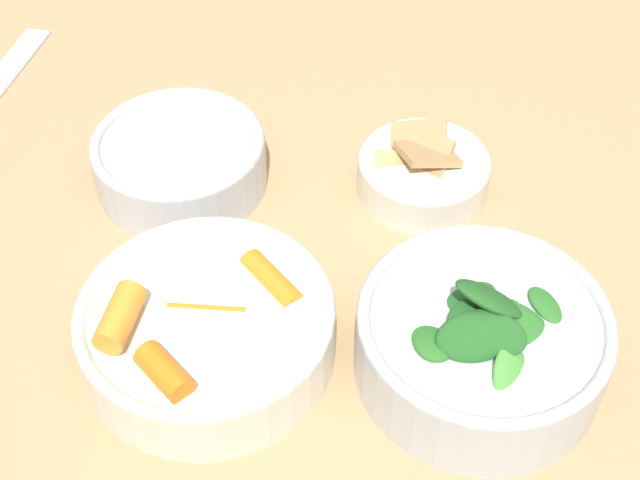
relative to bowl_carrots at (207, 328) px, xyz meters
name	(u,v)px	position (x,y,z in m)	size (l,w,h in m)	color
dining_table	(373,316)	(0.13, -0.13, -0.14)	(1.10, 0.93, 0.76)	tan
bowl_carrots	(207,328)	(0.00, 0.00, 0.00)	(0.19, 0.19, 0.07)	silver
bowl_greens	(483,341)	(-0.01, -0.20, 0.01)	(0.18, 0.18, 0.10)	silver
bowl_beans_hotdog	(180,162)	(0.19, 0.05, 0.00)	(0.15, 0.15, 0.05)	silver
bowl_cookies	(423,171)	(0.19, -0.17, -0.01)	(0.12, 0.12, 0.05)	silver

